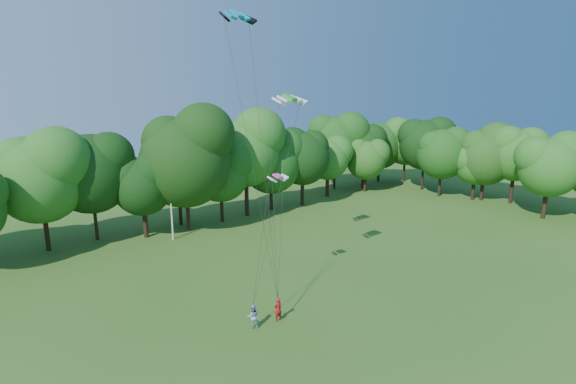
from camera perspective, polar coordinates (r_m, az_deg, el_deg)
utility_pole at (r=50.26m, az=-14.62°, el=-1.72°), size 1.46×0.42×7.42m
kite_flyer_left at (r=33.37m, az=-1.30°, el=-14.68°), size 0.66×0.44×1.79m
kite_flyer_right at (r=32.64m, az=-4.46°, el=-15.44°), size 1.07×1.00×1.75m
kite_teal at (r=34.83m, az=-6.53°, el=21.60°), size 2.72×1.32×0.70m
kite_green at (r=33.63m, az=0.19°, el=11.96°), size 2.75×1.44×0.53m
kite_pink at (r=34.18m, az=-1.31°, el=2.05°), size 1.59×0.78×0.29m
tree_back_center at (r=51.51m, az=-13.04°, el=5.91°), size 11.18×11.18×16.25m
tree_back_east at (r=71.68m, az=9.91°, el=5.00°), size 6.94×6.94×10.10m
tree_flank_east at (r=70.93m, az=23.87°, el=5.16°), size 8.56×8.56×12.46m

